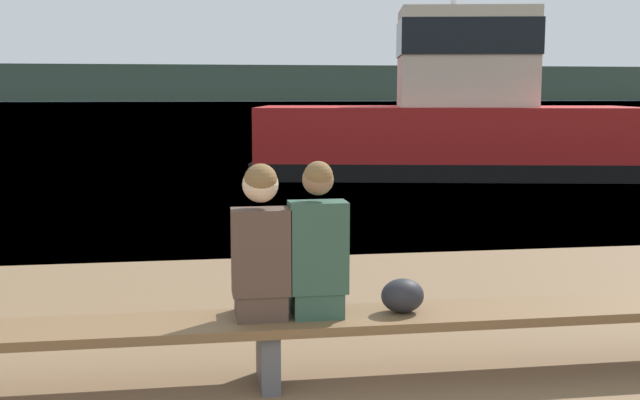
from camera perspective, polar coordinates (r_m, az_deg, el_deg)
water_surface at (r=129.00m, az=-8.97°, el=6.76°), size 240.00×240.00×0.00m
far_shoreline at (r=179.80m, az=-9.03°, el=8.22°), size 600.00×12.00×7.68m
bench_main at (r=5.23m, az=-3.74°, el=-9.17°), size 7.60×0.54×0.44m
person_left at (r=5.10m, az=-4.23°, el=-3.36°), size 0.37×0.39×1.00m
person_right at (r=5.14m, az=-0.18°, el=-3.44°), size 0.37×0.38×1.01m
shopping_bag at (r=5.33m, az=5.89°, el=-6.78°), size 0.29×0.23×0.23m
tugboat_red at (r=18.54m, az=9.24°, el=5.40°), size 9.12×5.03×6.53m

